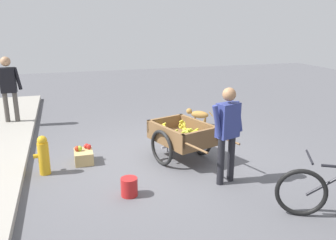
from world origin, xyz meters
name	(u,v)px	position (x,y,z in m)	size (l,w,h in m)	color
ground_plane	(159,159)	(0.00, 0.00, 0.00)	(24.00, 24.00, 0.00)	#56565B
fruit_cart	(182,137)	(-0.15, -0.39, 0.44)	(1.80, 1.23, 0.72)	brown
vendor_person	(228,128)	(-1.24, -0.74, 0.90)	(0.30, 0.59, 1.52)	black
dog	(198,114)	(1.80, -1.49, 0.27)	(0.46, 0.55, 0.40)	#AD7A38
fire_hydrant	(43,155)	(-0.08, 2.00, 0.33)	(0.25, 0.25, 0.67)	gold
plastic_bucket	(129,187)	(-1.23, 0.80, 0.14)	(0.25, 0.25, 0.27)	#B21E1E
apple_crate	(84,156)	(0.23, 1.35, 0.13)	(0.44, 0.32, 0.32)	tan
bystander_person	(8,85)	(3.02, 2.82, 1.01)	(0.22, 0.59, 1.67)	#4C4742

